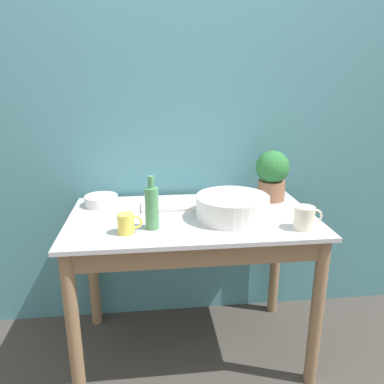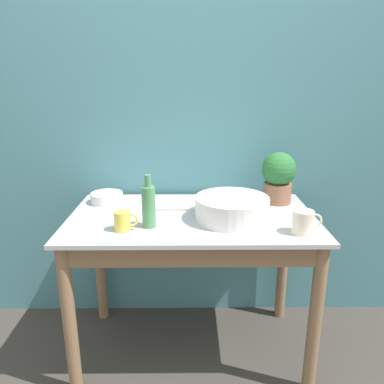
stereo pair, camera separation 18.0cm
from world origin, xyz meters
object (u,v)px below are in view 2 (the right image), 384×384
(bowl_wash_large, at_px, (232,208))
(bowl_small_enamel_white, at_px, (107,198))
(bottle_tall, at_px, (149,206))
(tray_board, at_px, (171,205))
(potted_plant, at_px, (278,176))
(mug_yellow, at_px, (123,221))
(mug_cream, at_px, (303,222))

(bowl_wash_large, height_order, bowl_small_enamel_white, bowl_wash_large)
(bottle_tall, relative_size, tray_board, 0.87)
(bowl_small_enamel_white, height_order, tray_board, bowl_small_enamel_white)
(bottle_tall, xyz_separation_m, bowl_small_enamel_white, (-0.26, 0.35, -0.07))
(potted_plant, relative_size, bottle_tall, 1.13)
(bowl_wash_large, bearing_deg, mug_yellow, -165.34)
(potted_plant, xyz_separation_m, bowl_small_enamel_white, (-0.92, 0.00, -0.12))
(mug_yellow, distance_m, tray_board, 0.37)
(potted_plant, xyz_separation_m, tray_board, (-0.57, -0.07, -0.14))
(bottle_tall, height_order, tray_board, bottle_tall)
(mug_yellow, bearing_deg, tray_board, 57.59)
(potted_plant, height_order, mug_yellow, potted_plant)
(potted_plant, relative_size, bowl_wash_large, 0.78)
(potted_plant, height_order, bowl_small_enamel_white, potted_plant)
(mug_cream, height_order, mug_yellow, mug_cream)
(tray_board, bearing_deg, bottle_tall, -107.87)
(mug_cream, distance_m, tray_board, 0.69)
(bowl_wash_large, xyz_separation_m, mug_cream, (0.29, -0.17, -0.00))
(bowl_wash_large, distance_m, mug_cream, 0.34)
(bowl_wash_large, relative_size, mug_yellow, 3.26)
(potted_plant, height_order, bottle_tall, potted_plant)
(tray_board, bearing_deg, mug_cream, -30.83)
(mug_yellow, xyz_separation_m, bowl_small_enamel_white, (-0.15, 0.39, -0.02))
(mug_cream, relative_size, tray_board, 0.46)
(bowl_small_enamel_white, bearing_deg, tray_board, -12.53)
(bottle_tall, bearing_deg, bowl_wash_large, 12.85)
(bowl_small_enamel_white, bearing_deg, potted_plant, -0.29)
(bowl_wash_large, distance_m, bottle_tall, 0.40)
(bottle_tall, relative_size, mug_yellow, 2.26)
(potted_plant, distance_m, bowl_small_enamel_white, 0.93)
(mug_yellow, bearing_deg, bowl_small_enamel_white, 111.52)
(bottle_tall, bearing_deg, bowl_small_enamel_white, 127.25)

